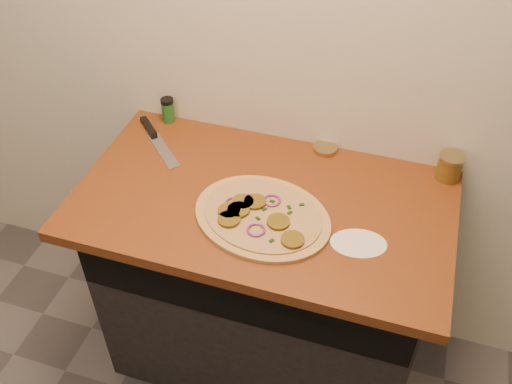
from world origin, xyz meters
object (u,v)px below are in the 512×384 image
(chefs_knife, at_px, (155,138))
(spice_shaker, at_px, (168,110))
(salsa_jar, at_px, (450,167))
(pizza, at_px, (261,216))

(chefs_knife, bearing_deg, spice_shaker, 89.65)
(chefs_knife, distance_m, salsa_jar, 1.02)
(pizza, height_order, salsa_jar, salsa_jar)
(pizza, distance_m, chefs_knife, 0.55)
(pizza, relative_size, salsa_jar, 5.67)
(salsa_jar, bearing_deg, spice_shaker, 178.98)
(chefs_knife, height_order, spice_shaker, spice_shaker)
(pizza, distance_m, spice_shaker, 0.62)
(pizza, xyz_separation_m, salsa_jar, (0.53, 0.37, 0.04))
(chefs_knife, relative_size, salsa_jar, 2.75)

